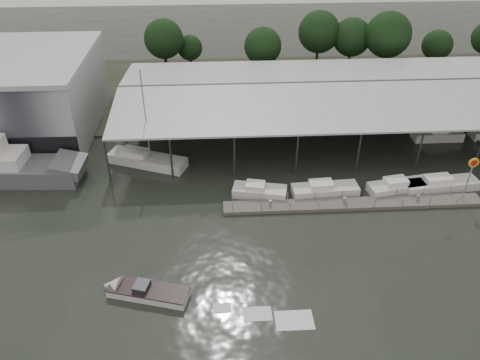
{
  "coord_description": "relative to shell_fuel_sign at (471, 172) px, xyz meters",
  "views": [
    {
      "loc": [
        0.52,
        -29.64,
        30.38
      ],
      "look_at": [
        2.89,
        11.9,
        2.5
      ],
      "focal_mm": 35.0,
      "sensor_mm": 36.0,
      "label": 1
    }
  ],
  "objects": [
    {
      "name": "ground",
      "position": [
        -27.0,
        -9.99,
        -3.93
      ],
      "size": [
        200.0,
        200.0,
        0.0
      ],
      "primitive_type": "plane",
      "color": "#232921",
      "rests_on": "ground"
    },
    {
      "name": "land_strip_far",
      "position": [
        -27.0,
        32.01,
        -3.83
      ],
      "size": [
        140.0,
        30.0,
        0.3
      ],
      "color": "#373B2C",
      "rests_on": "ground"
    },
    {
      "name": "storage_warehouse",
      "position": [
        -55.0,
        19.95,
        1.36
      ],
      "size": [
        24.5,
        20.5,
        10.5
      ],
      "color": "#A9ADB4",
      "rests_on": "ground"
    },
    {
      "name": "covered_boat_shed",
      "position": [
        -10.0,
        18.01,
        2.2
      ],
      "size": [
        58.24,
        24.0,
        6.96
      ],
      "color": "silver",
      "rests_on": "ground"
    },
    {
      "name": "floating_dock",
      "position": [
        -12.0,
        0.01,
        -3.72
      ],
      "size": [
        28.0,
        2.0,
        1.4
      ],
      "color": "#605B55",
      "rests_on": "ground"
    },
    {
      "name": "shell_fuel_sign",
      "position": [
        0.0,
        0.0,
        0.0
      ],
      "size": [
        1.1,
        0.18,
        5.55
      ],
      "color": "gray",
      "rests_on": "ground"
    },
    {
      "name": "white_sailboat",
      "position": [
        -35.18,
        9.8,
        -3.28
      ],
      "size": [
        10.03,
        6.0,
        12.39
      ],
      "rotation": [
        0.0,
        0.0,
        -0.38
      ],
      "color": "white",
      "rests_on": "ground"
    },
    {
      "name": "speedboat_underway",
      "position": [
        -33.27,
        -11.44,
        -3.53
      ],
      "size": [
        18.21,
        6.66,
        2.0
      ],
      "rotation": [
        0.0,
        0.0,
        2.87
      ],
      "color": "white",
      "rests_on": "ground"
    },
    {
      "name": "moored_cruiser_0",
      "position": [
        -21.97,
        2.44,
        -3.31
      ],
      "size": [
        6.22,
        3.38,
        1.7
      ],
      "rotation": [
        0.0,
        0.0,
        -0.21
      ],
      "color": "white",
      "rests_on": "ground"
    },
    {
      "name": "moored_cruiser_1",
      "position": [
        -14.68,
        2.27,
        -3.31
      ],
      "size": [
        7.47,
        2.67,
        1.7
      ],
      "rotation": [
        0.0,
        0.0,
        0.06
      ],
      "color": "white",
      "rests_on": "ground"
    },
    {
      "name": "moored_cruiser_2",
      "position": [
        -6.26,
        2.4,
        -3.31
      ],
      "size": [
        7.3,
        3.37,
        1.7
      ],
      "rotation": [
        0.0,
        0.0,
        0.17
      ],
      "color": "white",
      "rests_on": "ground"
    },
    {
      "name": "moored_cruiser_3",
      "position": [
        -1.41,
        2.58,
        -3.31
      ],
      "size": [
        8.71,
        3.07,
        1.7
      ],
      "rotation": [
        0.0,
        0.0,
        0.1
      ],
      "color": "white",
      "rests_on": "ground"
    },
    {
      "name": "horizon_tree_line",
      "position": [
        -4.27,
        38.01,
        2.5
      ],
      "size": [
        68.55,
        10.96,
        11.26
      ],
      "color": "#311E15",
      "rests_on": "ground"
    }
  ]
}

